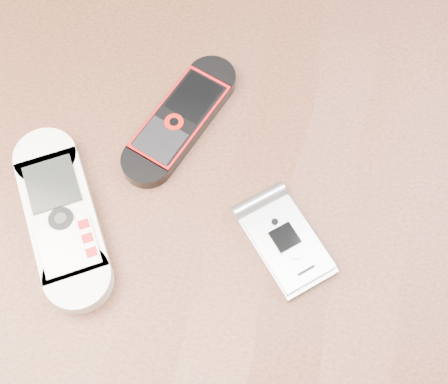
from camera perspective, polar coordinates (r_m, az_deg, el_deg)
The scene contains 5 objects.
ground at distance 1.26m, azimuth -0.23°, elevation -14.35°, with size 4.00×4.00×0.00m, color #472B19.
table at distance 0.63m, azimuth -0.44°, elevation -4.22°, with size 1.20×0.80×0.75m.
nokia_white at distance 0.53m, azimuth -14.62°, elevation -2.15°, with size 0.05×0.17×0.02m, color white.
nokia_black_red at distance 0.56m, azimuth -4.02°, elevation 6.66°, with size 0.05×0.15×0.01m, color black.
motorola_razr at distance 0.51m, azimuth 5.67°, elevation -4.63°, with size 0.05×0.09×0.01m, color #BCBCC0.
Camera 1 is at (0.05, -0.21, 1.24)m, focal length 50.00 mm.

